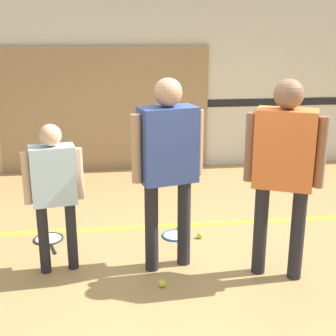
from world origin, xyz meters
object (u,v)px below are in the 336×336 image
person_student_right (284,159)px  racket_spare_on_floor (176,235)px  tennis_ball_by_spare_racket (200,235)px  racket_second_spare (49,239)px  person_instructor (168,155)px  person_student_left (54,183)px  tennis_ball_near_instructor (162,283)px

person_student_right → racket_spare_on_floor: (-0.80, 0.95, -1.09)m
tennis_ball_by_spare_racket → racket_second_spare: bearing=174.7°
person_instructor → person_student_right: person_student_right is taller
person_instructor → racket_second_spare: bearing=134.7°
racket_spare_on_floor → racket_second_spare: size_ratio=0.96×
person_student_left → tennis_ball_near_instructor: person_student_left is taller
racket_spare_on_floor → racket_second_spare: bearing=104.9°
person_instructor → tennis_ball_by_spare_racket: (0.42, 0.57, -1.07)m
person_instructor → racket_second_spare: (-1.20, 0.72, -1.09)m
person_instructor → tennis_ball_by_spare_racket: 1.28m
person_student_right → racket_spare_on_floor: size_ratio=3.29×
racket_spare_on_floor → racket_second_spare: 1.37m
person_instructor → tennis_ball_near_instructor: size_ratio=26.96×
person_instructor → tennis_ball_near_instructor: bearing=-119.6°
person_student_left → racket_second_spare: 1.09m
racket_spare_on_floor → tennis_ball_near_instructor: size_ratio=8.23×
person_student_left → tennis_ball_by_spare_racket: 1.74m
person_instructor → racket_second_spare: person_instructor is taller
person_instructor → person_student_right: bearing=-30.6°
person_student_right → racket_second_spare: person_student_right is taller
person_instructor → tennis_ball_by_spare_racket: size_ratio=26.96×
racket_second_spare → tennis_ball_near_instructor: 1.54m
person_student_left → tennis_ball_by_spare_racket: size_ratio=21.09×
tennis_ball_by_spare_racket → tennis_ball_near_instructor: bearing=-119.2°
person_student_right → racket_spare_on_floor: bearing=-25.1°
racket_second_spare → tennis_ball_near_instructor: size_ratio=8.56×
person_student_left → person_student_right: 2.03m
person_instructor → person_student_right: 1.01m
person_student_right → tennis_ball_near_instructor: bearing=29.5°
racket_spare_on_floor → tennis_ball_near_instructor: bearing=-177.6°
person_instructor → racket_second_spare: 1.77m
tennis_ball_near_instructor → person_instructor: bearing=74.9°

